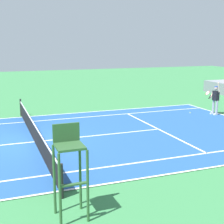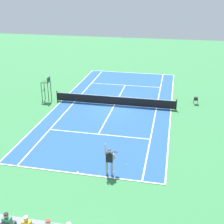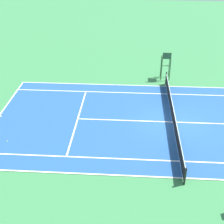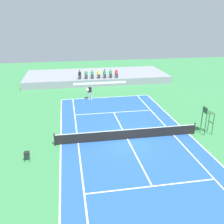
% 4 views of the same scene
% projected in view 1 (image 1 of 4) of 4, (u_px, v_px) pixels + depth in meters
% --- Properties ---
extents(ground_plane, '(80.00, 80.00, 0.00)m').
position_uv_depth(ground_plane, '(34.00, 142.00, 15.09)').
color(ground_plane, '#387F47').
extents(court, '(11.08, 23.88, 0.03)m').
position_uv_depth(court, '(34.00, 142.00, 15.09)').
color(court, '#235193').
rests_on(court, ground).
extents(net, '(11.98, 0.10, 1.07)m').
position_uv_depth(net, '(34.00, 131.00, 14.99)').
color(net, black).
rests_on(net, ground).
extents(tennis_player, '(0.76, 0.63, 2.08)m').
position_uv_depth(tennis_player, '(215.00, 99.00, 20.69)').
color(tennis_player, '#9E9EA3').
rests_on(tennis_player, ground).
extents(tennis_ball, '(0.07, 0.07, 0.07)m').
position_uv_depth(tennis_ball, '(190.00, 113.00, 21.28)').
color(tennis_ball, '#D1E533').
rests_on(tennis_ball, ground).
extents(umpire_chair, '(0.77, 0.77, 2.44)m').
position_uv_depth(umpire_chair, '(69.00, 160.00, 8.36)').
color(umpire_chair, '#2D562D').
rests_on(umpire_chair, ground).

